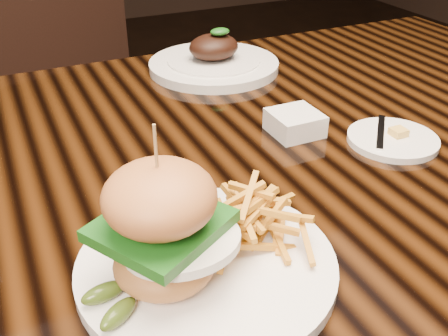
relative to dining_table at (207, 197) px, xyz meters
name	(u,v)px	position (x,y,z in m)	size (l,w,h in m)	color
dining_table	(207,197)	(0.00, 0.00, 0.00)	(1.60, 0.90, 0.75)	black
burger_plate	(202,236)	(-0.10, -0.23, 0.12)	(0.27, 0.27, 0.18)	white
side_saucer	(393,139)	(0.27, -0.09, 0.08)	(0.13, 0.13, 0.02)	white
ramekin	(295,123)	(0.15, 0.00, 0.09)	(0.07, 0.07, 0.03)	white
far_dish	(214,62)	(0.15, 0.31, 0.09)	(0.26, 0.26, 0.09)	white
chair_far	(80,84)	(-0.03, 0.89, -0.13)	(0.57, 0.57, 0.95)	black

